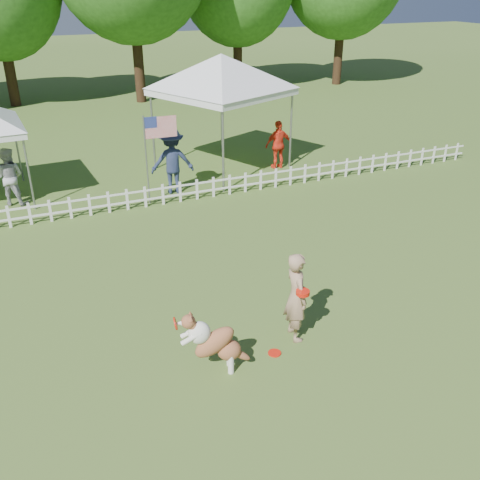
{
  "coord_description": "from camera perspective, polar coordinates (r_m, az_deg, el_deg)",
  "views": [
    {
      "loc": [
        -3.19,
        -6.62,
        5.68
      ],
      "look_at": [
        0.46,
        2.0,
        1.1
      ],
      "focal_mm": 40.0,
      "sensor_mm": 36.0,
      "label": 1
    }
  ],
  "objects": [
    {
      "name": "spectator_b",
      "position": [
        15.71,
        -7.24,
        8.34
      ],
      "size": [
        1.33,
        0.9,
        1.91
      ],
      "primitive_type": "imported",
      "rotation": [
        0.0,
        0.0,
        2.97
      ],
      "color": "#222B49",
      "rests_on": "ground"
    },
    {
      "name": "dog",
      "position": [
        8.55,
        -2.63,
        -10.83
      ],
      "size": [
        1.12,
        0.62,
        1.1
      ],
      "primitive_type": null,
      "rotation": [
        0.0,
        0.0,
        -0.27
      ],
      "color": "brown",
      "rests_on": "ground"
    },
    {
      "name": "handler",
      "position": [
        9.2,
        6.02,
        -6.02
      ],
      "size": [
        0.45,
        0.63,
        1.64
      ],
      "primitive_type": "imported",
      "rotation": [
        0.0,
        0.0,
        1.47
      ],
      "color": "#A48062",
      "rests_on": "ground"
    },
    {
      "name": "picket_fence",
      "position": [
        14.99,
        -9.14,
        4.69
      ],
      "size": [
        22.0,
        0.08,
        0.6
      ],
      "primitive_type": null,
      "color": "white",
      "rests_on": "ground"
    },
    {
      "name": "ground",
      "position": [
        9.29,
        2.23,
        -11.65
      ],
      "size": [
        120.0,
        120.0,
        0.0
      ],
      "primitive_type": "plane",
      "color": "#34561B",
      "rests_on": "ground"
    },
    {
      "name": "canopy_tent_right",
      "position": [
        17.59,
        -1.93,
        13.24
      ],
      "size": [
        4.56,
        4.56,
        3.56
      ],
      "primitive_type": null,
      "rotation": [
        0.0,
        0.0,
        0.43
      ],
      "color": "white",
      "rests_on": "ground"
    },
    {
      "name": "flag_pole",
      "position": [
        14.9,
        -9.93,
        8.3
      ],
      "size": [
        0.95,
        0.12,
        2.47
      ],
      "primitive_type": null,
      "rotation": [
        0.0,
        0.0,
        -0.03
      ],
      "color": "gray",
      "rests_on": "ground"
    },
    {
      "name": "spectator_a",
      "position": [
        16.06,
        -23.38,
        6.23
      ],
      "size": [
        0.97,
        0.88,
        1.62
      ],
      "primitive_type": "imported",
      "rotation": [
        0.0,
        0.0,
        2.71
      ],
      "color": "#A8A7AC",
      "rests_on": "ground"
    },
    {
      "name": "frisbee_on_turf",
      "position": [
        9.22,
        3.7,
        -11.94
      ],
      "size": [
        0.28,
        0.28,
        0.02
      ],
      "primitive_type": "cylinder",
      "rotation": [
        0.0,
        0.0,
        -0.31
      ],
      "color": "red",
      "rests_on": "ground"
    },
    {
      "name": "spectator_c",
      "position": [
        17.84,
        4.13,
        10.1
      ],
      "size": [
        0.93,
        0.39,
        1.58
      ],
      "primitive_type": "imported",
      "rotation": [
        0.0,
        0.0,
        3.15
      ],
      "color": "red",
      "rests_on": "ground"
    }
  ]
}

